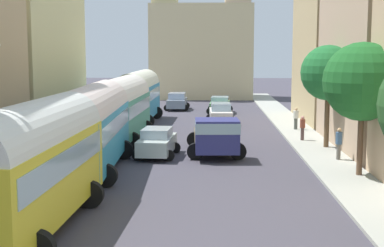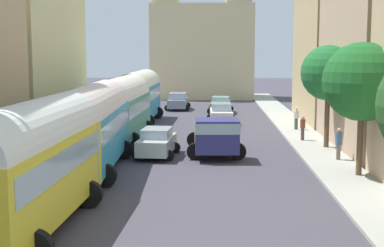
{
  "view_description": "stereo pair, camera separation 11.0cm",
  "coord_description": "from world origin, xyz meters",
  "px_view_note": "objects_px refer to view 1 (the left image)",
  "views": [
    {
      "loc": [
        1.07,
        -10.91,
        5.85
      ],
      "look_at": [
        0.0,
        22.37,
        1.44
      ],
      "focal_mm": 52.77,
      "sensor_mm": 36.0,
      "label": 1
    },
    {
      "loc": [
        1.18,
        -10.91,
        5.85
      ],
      "look_at": [
        0.0,
        22.37,
        1.44
      ],
      "focal_mm": 52.77,
      "sensor_mm": 36.0,
      "label": 2
    }
  ],
  "objects_px": {
    "parked_bus_1": "(91,124)",
    "car_1": "(220,105)",
    "car_3": "(177,101)",
    "pedestrian_0": "(303,127)",
    "pedestrian_2": "(339,143)",
    "cargo_truck_0": "(216,135)",
    "car_0": "(221,113)",
    "car_2": "(157,142)",
    "parked_bus_0": "(31,160)",
    "parked_bus_2": "(121,106)",
    "parked_bus_3": "(139,94)",
    "pedestrian_1": "(296,118)"
  },
  "relations": [
    {
      "from": "pedestrian_2",
      "to": "car_2",
      "type": "bearing_deg",
      "value": 172.87
    },
    {
      "from": "car_1",
      "to": "car_3",
      "type": "xyz_separation_m",
      "value": [
        -4.1,
        2.81,
        0.04
      ]
    },
    {
      "from": "parked_bus_0",
      "to": "pedestrian_1",
      "type": "height_order",
      "value": "parked_bus_0"
    },
    {
      "from": "cargo_truck_0",
      "to": "car_3",
      "type": "xyz_separation_m",
      "value": [
        -3.53,
        23.63,
        -0.35
      ]
    },
    {
      "from": "parked_bus_1",
      "to": "pedestrian_2",
      "type": "height_order",
      "value": "parked_bus_1"
    },
    {
      "from": "parked_bus_3",
      "to": "car_2",
      "type": "xyz_separation_m",
      "value": [
        2.78,
        -14.14,
        -1.5
      ]
    },
    {
      "from": "car_1",
      "to": "parked_bus_0",
      "type": "bearing_deg",
      "value": -100.9
    },
    {
      "from": "parked_bus_0",
      "to": "car_2",
      "type": "distance_m",
      "value": 13.25
    },
    {
      "from": "car_1",
      "to": "parked_bus_1",
      "type": "bearing_deg",
      "value": -104.66
    },
    {
      "from": "parked_bus_1",
      "to": "car_2",
      "type": "relative_size",
      "value": 2.53
    },
    {
      "from": "car_3",
      "to": "pedestrian_1",
      "type": "bearing_deg",
      "value": -56.5
    },
    {
      "from": "parked_bus_0",
      "to": "car_2",
      "type": "height_order",
      "value": "parked_bus_0"
    },
    {
      "from": "pedestrian_1",
      "to": "pedestrian_2",
      "type": "distance_m",
      "value": 11.15
    },
    {
      "from": "car_0",
      "to": "parked_bus_0",
      "type": "bearing_deg",
      "value": -103.71
    },
    {
      "from": "parked_bus_2",
      "to": "parked_bus_3",
      "type": "height_order",
      "value": "parked_bus_3"
    },
    {
      "from": "parked_bus_1",
      "to": "car_0",
      "type": "distance_m",
      "value": 18.92
    },
    {
      "from": "car_0",
      "to": "car_2",
      "type": "distance_m",
      "value": 14.33
    },
    {
      "from": "car_3",
      "to": "parked_bus_2",
      "type": "bearing_deg",
      "value": -97.43
    },
    {
      "from": "pedestrian_1",
      "to": "parked_bus_3",
      "type": "bearing_deg",
      "value": 160.42
    },
    {
      "from": "parked_bus_2",
      "to": "pedestrian_1",
      "type": "height_order",
      "value": "parked_bus_2"
    },
    {
      "from": "parked_bus_2",
      "to": "pedestrian_1",
      "type": "xyz_separation_m",
      "value": [
        11.81,
        4.8,
        -1.28
      ]
    },
    {
      "from": "parked_bus_3",
      "to": "pedestrian_0",
      "type": "height_order",
      "value": "parked_bus_3"
    },
    {
      "from": "car_3",
      "to": "pedestrian_0",
      "type": "relative_size",
      "value": 2.39
    },
    {
      "from": "car_2",
      "to": "pedestrian_0",
      "type": "relative_size",
      "value": 2.37
    },
    {
      "from": "parked_bus_0",
      "to": "car_2",
      "type": "relative_size",
      "value": 2.34
    },
    {
      "from": "pedestrian_0",
      "to": "car_1",
      "type": "bearing_deg",
      "value": 106.98
    },
    {
      "from": "parked_bus_0",
      "to": "parked_bus_2",
      "type": "bearing_deg",
      "value": 90.0
    },
    {
      "from": "pedestrian_0",
      "to": "pedestrian_1",
      "type": "bearing_deg",
      "value": 86.35
    },
    {
      "from": "parked_bus_0",
      "to": "parked_bus_3",
      "type": "xyz_separation_m",
      "value": [
        -0.0,
        27.0,
        -0.04
      ]
    },
    {
      "from": "pedestrian_0",
      "to": "pedestrian_2",
      "type": "relative_size",
      "value": 0.93
    },
    {
      "from": "pedestrian_1",
      "to": "car_3",
      "type": "bearing_deg",
      "value": 123.5
    },
    {
      "from": "parked_bus_2",
      "to": "pedestrian_1",
      "type": "distance_m",
      "value": 12.82
    },
    {
      "from": "car_1",
      "to": "pedestrian_1",
      "type": "distance_m",
      "value": 12.47
    },
    {
      "from": "parked_bus_3",
      "to": "car_2",
      "type": "relative_size",
      "value": 2.32
    },
    {
      "from": "parked_bus_1",
      "to": "car_1",
      "type": "distance_m",
      "value": 26.0
    },
    {
      "from": "parked_bus_2",
      "to": "car_1",
      "type": "distance_m",
      "value": 17.46
    },
    {
      "from": "parked_bus_0",
      "to": "parked_bus_1",
      "type": "relative_size",
      "value": 0.92
    },
    {
      "from": "parked_bus_2",
      "to": "pedestrian_0",
      "type": "relative_size",
      "value": 5.26
    },
    {
      "from": "car_2",
      "to": "pedestrian_0",
      "type": "height_order",
      "value": "pedestrian_0"
    },
    {
      "from": "parked_bus_1",
      "to": "car_1",
      "type": "xyz_separation_m",
      "value": [
        6.57,
        25.11,
        -1.53
      ]
    },
    {
      "from": "car_2",
      "to": "pedestrian_2",
      "type": "xyz_separation_m",
      "value": [
        9.58,
        -1.2,
        0.24
      ]
    },
    {
      "from": "car_3",
      "to": "pedestrian_0",
      "type": "xyz_separation_m",
      "value": [
        9.04,
        -18.97,
        0.14
      ]
    },
    {
      "from": "cargo_truck_0",
      "to": "car_2",
      "type": "bearing_deg",
      "value": -172.48
    },
    {
      "from": "parked_bus_1",
      "to": "pedestrian_0",
      "type": "distance_m",
      "value": 14.64
    },
    {
      "from": "car_3",
      "to": "pedestrian_0",
      "type": "bearing_deg",
      "value": -64.53
    },
    {
      "from": "pedestrian_2",
      "to": "cargo_truck_0",
      "type": "bearing_deg",
      "value": 165.72
    },
    {
      "from": "parked_bus_2",
      "to": "car_1",
      "type": "relative_size",
      "value": 2.24
    },
    {
      "from": "parked_bus_2",
      "to": "cargo_truck_0",
      "type": "bearing_deg",
      "value": -38.18
    },
    {
      "from": "parked_bus_1",
      "to": "pedestrian_0",
      "type": "height_order",
      "value": "parked_bus_1"
    },
    {
      "from": "parked_bus_1",
      "to": "cargo_truck_0",
      "type": "relative_size",
      "value": 1.49
    }
  ]
}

